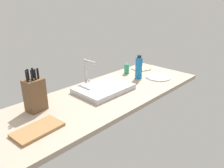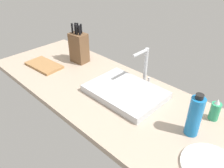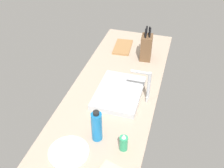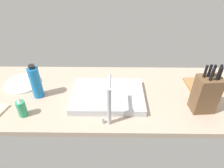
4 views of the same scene
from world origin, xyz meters
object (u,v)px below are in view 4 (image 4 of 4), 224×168
(dinner_plate, at_px, (23,83))
(sink_basin, at_px, (108,96))
(faucet, at_px, (109,101))
(cutting_board, at_px, (207,84))
(water_bottle, at_px, (36,82))
(soap_bottle, at_px, (22,108))
(knife_block, at_px, (206,94))

(dinner_plate, bearing_deg, sink_basin, 166.24)
(faucet, bearing_deg, sink_basin, -86.13)
(faucet, xyz_separation_m, cutting_board, (-0.67, -0.34, -0.13))
(sink_basin, height_order, water_bottle, water_bottle)
(cutting_board, height_order, dinner_plate, cutting_board)
(water_bottle, relative_size, dinner_plate, 0.94)
(sink_basin, bearing_deg, soap_bottle, 18.08)
(sink_basin, xyz_separation_m, knife_block, (-0.56, 0.10, 0.10))
(faucet, distance_m, knife_block, 0.55)
(faucet, relative_size, water_bottle, 1.04)
(knife_block, bearing_deg, water_bottle, -11.57)
(knife_block, distance_m, dinner_plate, 1.19)
(soap_bottle, distance_m, dinner_plate, 0.33)
(water_bottle, bearing_deg, faucet, 154.79)
(knife_block, relative_size, dinner_plate, 1.22)
(faucet, height_order, soap_bottle, faucet)
(sink_basin, height_order, knife_block, knife_block)
(knife_block, xyz_separation_m, cutting_board, (-0.13, -0.24, -0.11))
(cutting_board, bearing_deg, water_bottle, 6.47)
(dinner_plate, bearing_deg, faucet, 150.86)
(soap_bottle, bearing_deg, dinner_plate, -68.23)
(cutting_board, height_order, soap_bottle, soap_bottle)
(dinner_plate, bearing_deg, soap_bottle, 111.77)
(knife_block, xyz_separation_m, dinner_plate, (1.16, -0.24, -0.11))
(cutting_board, bearing_deg, knife_block, 62.57)
(soap_bottle, distance_m, water_bottle, 0.19)
(water_bottle, bearing_deg, knife_block, 173.40)
(sink_basin, bearing_deg, water_bottle, -2.69)
(sink_basin, height_order, faucet, faucet)
(soap_bottle, relative_size, dinner_plate, 0.52)
(knife_block, height_order, cutting_board, knife_block)
(sink_basin, relative_size, knife_block, 1.53)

